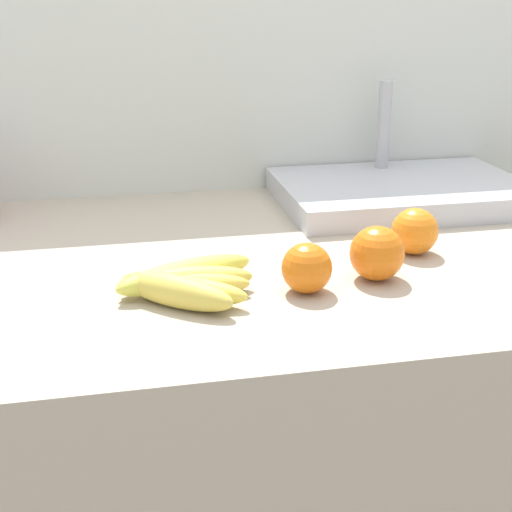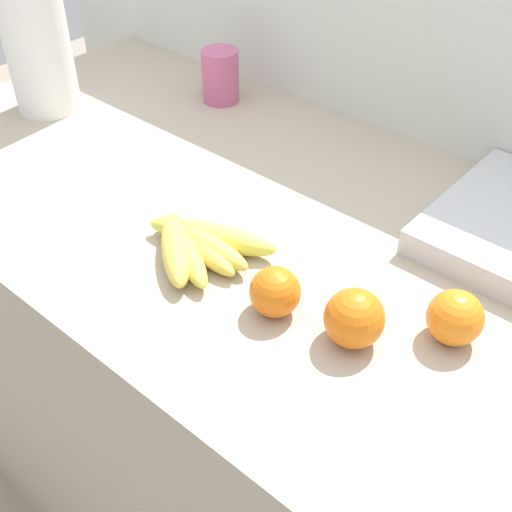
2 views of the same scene
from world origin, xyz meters
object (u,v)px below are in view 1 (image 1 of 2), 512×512
object	(u,v)px
orange_back_right	(377,253)
sink_basin	(401,191)
banana_bunch	(183,284)
orange_right	(415,231)
orange_back_left	(307,268)

from	to	relation	value
orange_back_right	sink_basin	world-z (taller)	sink_basin
banana_bunch	orange_right	distance (m)	0.36
orange_back_right	orange_back_left	size ratio (longest dim) A/B	1.12
banana_bunch	orange_right	bearing A→B (deg)	14.40
banana_bunch	sink_basin	distance (m)	0.55
orange_right	sink_basin	world-z (taller)	sink_basin
orange_back_left	sink_basin	bearing A→B (deg)	52.26
orange_back_left	orange_right	bearing A→B (deg)	28.55
banana_bunch	orange_right	world-z (taller)	orange_right
orange_back_right	sink_basin	distance (m)	0.37
orange_back_right	orange_right	bearing A→B (deg)	42.68
banana_bunch	orange_back_right	bearing A→B (deg)	1.72
banana_bunch	orange_back_left	xyz separation A→B (m)	(0.16, -0.01, 0.01)
sink_basin	orange_back_right	bearing A→B (deg)	-117.26
banana_bunch	sink_basin	xyz separation A→B (m)	(0.43, 0.34, 0.00)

